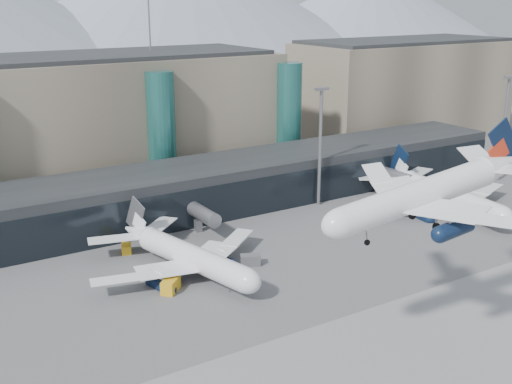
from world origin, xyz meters
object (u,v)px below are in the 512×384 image
Objects in this scene: lightmast_right at (505,122)px; jet_parked_right at (438,187)px; veh_h at (171,285)px; hero_jet at (437,183)px; veh_b at (126,249)px; veh_e at (480,203)px; jet_parked_mid at (179,246)px; veh_g at (337,219)px; lightmast_mid at (320,140)px; veh_c at (250,260)px.

lightmast_right is 32.16m from jet_parked_right.
lightmast_right is 6.78× the size of veh_h.
jet_parked_right is (45.35, 39.62, -17.66)m from hero_jet.
veh_e is at bearing -82.11° from veh_b.
jet_parked_mid is at bearing 176.19° from veh_e.
veh_g is at bearing -29.02° from veh_h.
lightmast_right is 96.83m from veh_b.
lightmast_mid is 0.82× the size of hero_jet.
lightmast_mid is 50.64m from lightmast_right.
veh_h is at bearing -178.43° from veh_e.
lightmast_mid is 38.56m from veh_c.
veh_b is at bearing -175.26° from lightmast_mid.
jet_parked_mid is (-40.90, -15.61, -10.12)m from lightmast_mid.
veh_h is at bearing -171.53° from lightmast_right.
hero_jet is at bearing -58.79° from veh_g.
veh_b is at bearing 9.37° from jet_parked_mid.
jet_parked_mid is 8.82m from veh_h.
jet_parked_mid is at bearing -175.22° from lightmast_right.
veh_b is at bearing 177.49° from lightmast_right.
veh_b is at bearing 117.14° from hero_jet.
veh_e is at bearing -42.15° from veh_h.
hero_jet is 11.58× the size of veh_b.
jet_parked_mid is at bearing 96.35° from jet_parked_right.
lightmast_mid is 6.78× the size of veh_h.
jet_parked_right reaches higher than veh_h.
veh_h is (0.08, -18.46, 0.27)m from veh_b.
veh_h is (-15.74, -2.05, 0.12)m from veh_c.
jet_parked_right is 50.56m from veh_c.
jet_parked_mid is 13.10× the size of veh_b.
lightmast_mid is at bearing -64.96° from veh_b.
lightmast_mid reaches higher than jet_parked_mid.
jet_parked_mid is 13.25m from veh_b.
veh_e is at bearing -150.59° from lightmast_right.
veh_b is (-45.77, -3.80, -13.64)m from lightmast_mid.
jet_parked_mid is 0.91× the size of jet_parked_right.
jet_parked_mid is (-15.79, 39.44, -18.14)m from hero_jet.
jet_parked_mid reaches higher than veh_c.
lightmast_right is (50.00, -8.00, 0.00)m from lightmast_mid.
veh_h reaches higher than veh_b.
veh_h reaches higher than veh_e.
lightmast_right is at bearing 29.34° from veh_e.
lightmast_right reaches higher than veh_h.
hero_jet is 62.76m from jet_parked_right.
hero_jet is 0.80× the size of jet_parked_right.
veh_b is 18.46m from veh_h.
lightmast_mid is at bearing -17.82° from veh_h.
veh_g is 43.20m from veh_h.
lightmast_mid is 9.49× the size of veh_b.
veh_e is (69.38, -4.53, -3.40)m from jet_parked_mid.
lightmast_right is 9.49× the size of veh_b.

